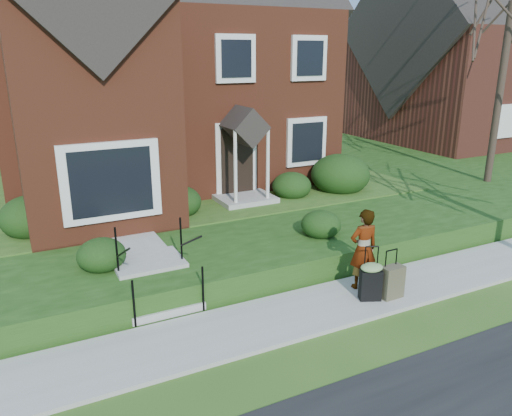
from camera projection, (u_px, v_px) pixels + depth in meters
ground at (310, 312)px, 9.57m from camera, size 120.00×120.00×0.00m
sidewalk at (310, 310)px, 9.56m from camera, size 60.00×1.60×0.08m
terrace at (249, 166)px, 20.49m from camera, size 44.00×20.00×0.60m
walkway at (120, 224)px, 12.57m from camera, size 1.20×6.00×0.06m
main_house at (149, 36)px, 16.10m from camera, size 10.40×10.20×9.40m
neighbour_house at (469, 42)px, 24.25m from camera, size 9.40×8.00×9.20m
front_steps at (155, 278)px, 9.93m from camera, size 1.40×2.02×1.50m
foundation_shrubs at (243, 190)px, 13.82m from camera, size 10.57×4.51×1.29m
woman at (363, 249)px, 10.17m from camera, size 0.66×0.48×1.70m
suitcase_black at (371, 279)px, 9.78m from camera, size 0.57×0.53×1.11m
suitcase_olive at (392, 282)px, 9.89m from camera, size 0.47×0.27×1.00m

